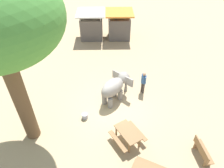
{
  "coord_description": "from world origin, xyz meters",
  "views": [
    {
      "loc": [
        -0.22,
        -9.3,
        9.49
      ],
      "look_at": [
        0.01,
        1.24,
        0.8
      ],
      "focal_mm": 33.66,
      "sensor_mm": 36.0,
      "label": 1
    }
  ],
  "objects_px": {
    "wooden_bench": "(202,151)",
    "market_stall_white": "(92,26)",
    "feed_bucket": "(85,116)",
    "elephant": "(115,86)",
    "person_handler": "(143,81)",
    "picnic_table_near": "(128,134)",
    "market_stall_orange": "(119,26)"
  },
  "relations": [
    {
      "from": "wooden_bench",
      "to": "feed_bucket",
      "type": "xyz_separation_m",
      "value": [
        -5.95,
        2.67,
        -0.31
      ]
    },
    {
      "from": "wooden_bench",
      "to": "picnic_table_near",
      "type": "height_order",
      "value": "wooden_bench"
    },
    {
      "from": "wooden_bench",
      "to": "picnic_table_near",
      "type": "relative_size",
      "value": 0.7
    },
    {
      "from": "market_stall_white",
      "to": "feed_bucket",
      "type": "xyz_separation_m",
      "value": [
        0.11,
        -10.31,
        -0.98
      ]
    },
    {
      "from": "picnic_table_near",
      "to": "wooden_bench",
      "type": "bearing_deg",
      "value": 43.38
    },
    {
      "from": "wooden_bench",
      "to": "market_stall_orange",
      "type": "xyz_separation_m",
      "value": [
        -3.46,
        12.98,
        0.67
      ]
    },
    {
      "from": "elephant",
      "to": "feed_bucket",
      "type": "relative_size",
      "value": 6.33
    },
    {
      "from": "person_handler",
      "to": "wooden_bench",
      "type": "relative_size",
      "value": 1.13
    },
    {
      "from": "person_handler",
      "to": "wooden_bench",
      "type": "distance_m",
      "value": 5.42
    },
    {
      "from": "elephant",
      "to": "market_stall_white",
      "type": "distance_m",
      "value": 8.93
    },
    {
      "from": "wooden_bench",
      "to": "market_stall_orange",
      "type": "distance_m",
      "value": 13.45
    },
    {
      "from": "picnic_table_near",
      "to": "market_stall_white",
      "type": "xyz_separation_m",
      "value": [
        -2.49,
        11.97,
        0.55
      ]
    },
    {
      "from": "picnic_table_near",
      "to": "market_stall_orange",
      "type": "bearing_deg",
      "value": 148.67
    },
    {
      "from": "elephant",
      "to": "market_stall_white",
      "type": "xyz_separation_m",
      "value": [
        -1.93,
        8.72,
        0.07
      ]
    },
    {
      "from": "person_handler",
      "to": "market_stall_orange",
      "type": "bearing_deg",
      "value": -103.65
    },
    {
      "from": "person_handler",
      "to": "wooden_bench",
      "type": "height_order",
      "value": "person_handler"
    },
    {
      "from": "market_stall_orange",
      "to": "market_stall_white",
      "type": "bearing_deg",
      "value": 180.0
    },
    {
      "from": "market_stall_orange",
      "to": "feed_bucket",
      "type": "height_order",
      "value": "market_stall_orange"
    },
    {
      "from": "market_stall_orange",
      "to": "person_handler",
      "type": "bearing_deg",
      "value": -81.48
    },
    {
      "from": "person_handler",
      "to": "market_stall_white",
      "type": "bearing_deg",
      "value": -86.91
    },
    {
      "from": "wooden_bench",
      "to": "picnic_table_near",
      "type": "xyz_separation_m",
      "value": [
        -3.57,
        1.01,
        0.12
      ]
    },
    {
      "from": "market_stall_white",
      "to": "market_stall_orange",
      "type": "distance_m",
      "value": 2.6
    },
    {
      "from": "elephant",
      "to": "person_handler",
      "type": "distance_m",
      "value": 1.99
    },
    {
      "from": "elephant",
      "to": "market_stall_orange",
      "type": "relative_size",
      "value": 0.9
    },
    {
      "from": "market_stall_white",
      "to": "person_handler",
      "type": "bearing_deg",
      "value": -64.74
    },
    {
      "from": "market_stall_white",
      "to": "feed_bucket",
      "type": "bearing_deg",
      "value": -89.42
    },
    {
      "from": "person_handler",
      "to": "wooden_bench",
      "type": "bearing_deg",
      "value": 92.45
    },
    {
      "from": "wooden_bench",
      "to": "market_stall_white",
      "type": "relative_size",
      "value": 0.57
    },
    {
      "from": "elephant",
      "to": "picnic_table_near",
      "type": "distance_m",
      "value": 3.34
    },
    {
      "from": "wooden_bench",
      "to": "market_stall_white",
      "type": "xyz_separation_m",
      "value": [
        -6.06,
        12.98,
        0.67
      ]
    },
    {
      "from": "person_handler",
      "to": "feed_bucket",
      "type": "height_order",
      "value": "person_handler"
    },
    {
      "from": "wooden_bench",
      "to": "market_stall_orange",
      "type": "height_order",
      "value": "market_stall_orange"
    }
  ]
}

